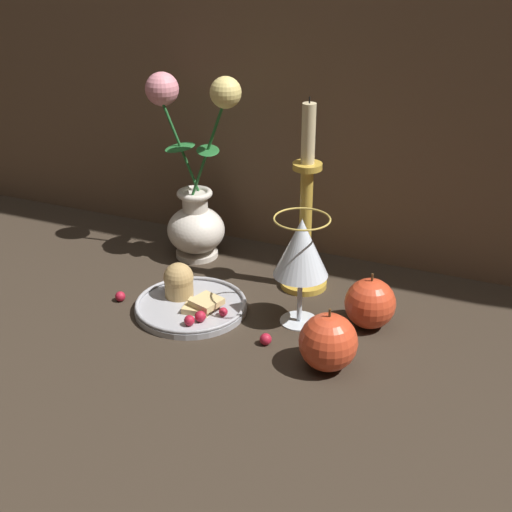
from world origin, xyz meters
TOP-DOWN VIEW (x-y plane):
  - ground_plane at (0.00, 0.00)m, footprint 2.40×2.40m
  - vase at (-0.16, 0.17)m, footprint 0.19×0.11m
  - plate_with_pastries at (-0.08, -0.02)m, footprint 0.18×0.18m
  - wine_glass at (0.10, 0.02)m, footprint 0.09×0.09m
  - candlestick at (0.07, 0.13)m, footprint 0.08×0.08m
  - apple_beside_vase at (0.21, 0.05)m, footprint 0.08×0.08m
  - apple_near_glass at (0.18, -0.09)m, footprint 0.08×0.08m
  - berry_near_plate at (-0.19, -0.04)m, footprint 0.02×0.02m
  - berry_front_center at (0.08, -0.07)m, footprint 0.02×0.02m

SIDE VIEW (x-z plane):
  - ground_plane at x=0.00m, z-range 0.00..0.00m
  - berry_near_plate at x=-0.19m, z-range 0.00..0.02m
  - berry_front_center at x=0.08m, z-range 0.00..0.02m
  - plate_with_pastries at x=-0.08m, z-range -0.02..0.05m
  - apple_beside_vase at x=0.21m, z-range -0.01..0.09m
  - apple_near_glass at x=0.18m, z-range -0.01..0.09m
  - vase at x=-0.16m, z-range -0.05..0.29m
  - wine_glass at x=0.10m, z-range 0.04..0.21m
  - candlestick at x=0.07m, z-range -0.04..0.29m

